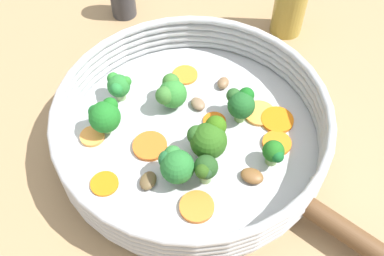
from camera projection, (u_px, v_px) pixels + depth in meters
ground_plane at (192, 142)px, 0.62m from camera, size 4.00×4.00×0.00m
skillet at (192, 138)px, 0.61m from camera, size 0.35×0.35×0.02m
skillet_rim_wall at (192, 122)px, 0.58m from camera, size 0.36×0.36×0.06m
skillet_handle at (373, 250)px, 0.50m from camera, size 0.07×0.17×0.03m
skillet_rivet_left at (276, 227)px, 0.52m from camera, size 0.01×0.01×0.01m
skillet_rivet_right at (313, 179)px, 0.56m from camera, size 0.01×0.01×0.01m
carrot_slice_0 at (216, 123)px, 0.62m from camera, size 0.04×0.04×0.00m
carrot_slice_1 at (185, 75)px, 0.67m from camera, size 0.05×0.05×0.00m
carrot_slice_2 at (260, 113)px, 0.63m from camera, size 0.06×0.06×0.00m
carrot_slice_3 at (277, 120)px, 0.62m from camera, size 0.06×0.06×0.01m
carrot_slice_4 at (150, 146)px, 0.59m from camera, size 0.06×0.06×0.01m
carrot_slice_5 at (277, 143)px, 0.60m from camera, size 0.04×0.04×0.01m
carrot_slice_6 at (197, 207)px, 0.54m from camera, size 0.05×0.05×0.01m
carrot_slice_7 at (105, 185)px, 0.56m from camera, size 0.05×0.05×0.00m
carrot_slice_8 at (92, 136)px, 0.60m from camera, size 0.05×0.05×0.01m
broccoli_floret_0 at (176, 165)px, 0.54m from camera, size 0.04×0.05×0.05m
broccoli_floret_1 at (209, 138)px, 0.57m from camera, size 0.05×0.05×0.05m
broccoli_floret_2 at (274, 153)px, 0.56m from camera, size 0.03×0.03×0.04m
broccoli_floret_3 at (105, 116)px, 0.59m from camera, size 0.04×0.04×0.05m
broccoli_floret_4 at (205, 169)px, 0.54m from camera, size 0.03×0.03×0.04m
broccoli_floret_5 at (171, 92)px, 0.62m from camera, size 0.05×0.05×0.04m
broccoli_floret_6 at (118, 86)px, 0.63m from camera, size 0.04×0.04×0.04m
broccoli_floret_7 at (242, 102)px, 0.60m from camera, size 0.04×0.04×0.05m
mushroom_piece_0 at (252, 176)px, 0.56m from camera, size 0.03×0.04×0.01m
mushroom_piece_1 at (223, 83)px, 0.65m from camera, size 0.03×0.03×0.01m
mushroom_piece_2 at (148, 181)px, 0.56m from camera, size 0.03×0.03×0.01m
mushroom_piece_3 at (198, 104)px, 0.63m from camera, size 0.02×0.02×0.01m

